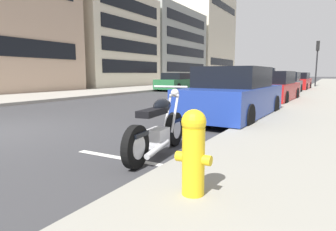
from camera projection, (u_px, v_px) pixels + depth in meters
sidewalk_far_curb at (103, 91)px, 20.22m from camera, size 120.00×5.00×0.14m
parking_stall_stripe at (134, 160)px, 4.42m from camera, size 0.12×2.20×0.01m
parked_motorcycle at (158, 130)px, 4.66m from camera, size 2.03×0.62×1.11m
parked_car_mid_block at (234, 95)px, 8.35m from camera, size 4.55×1.98×1.50m
parked_car_second_in_row at (271, 88)px, 13.24m from camera, size 4.33×2.05×1.41m
parked_car_near_corner at (284, 84)px, 18.09m from camera, size 4.58×1.88×1.40m
parked_car_across_street at (296, 82)px, 22.67m from camera, size 4.47×1.97×1.39m
crossing_truck at (273, 77)px, 36.45m from camera, size 2.45×4.97×2.00m
car_opposite_curb at (178, 82)px, 22.71m from camera, size 4.69×1.86×1.36m
fire_hydrant at (193, 150)px, 2.79m from camera, size 0.24×0.36×0.84m
traffic_signal_near_corner at (317, 54)px, 26.17m from camera, size 0.36×0.28×4.06m
townhouse_corner_block at (91, 43)px, 28.97m from camera, size 9.94×10.31×8.74m
townhouse_near_left at (150, 48)px, 39.27m from camera, size 12.54×11.39×9.40m
townhouse_far_uphill at (195, 39)px, 50.68m from camera, size 13.54×10.39×14.45m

